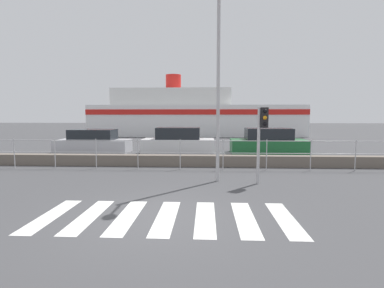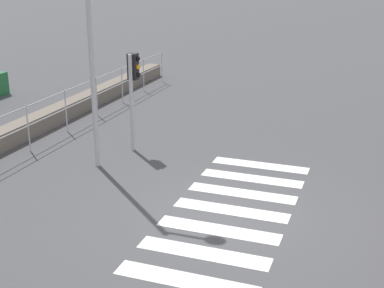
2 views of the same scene
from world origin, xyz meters
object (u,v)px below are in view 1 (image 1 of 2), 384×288
object	(u,v)px
streetlamp	(219,66)
parked_car_white	(178,142)
parked_car_green	(268,143)
parked_car_silver	(93,143)
ferry_boat	(192,116)
traffic_light_far	(262,128)

from	to	relation	value
streetlamp	parked_car_white	xyz separation A→B (m)	(-2.13, 8.14, -3.32)
parked_car_white	parked_car_green	world-z (taller)	parked_car_white
parked_car_silver	parked_car_white	world-z (taller)	parked_car_white
streetlamp	ferry_boat	size ratio (longest dim) A/B	0.28
streetlamp	parked_car_green	bearing A→B (deg)	67.50
ferry_boat	parked_car_silver	distance (m)	18.30
streetlamp	parked_car_white	bearing A→B (deg)	104.65
streetlamp	parked_car_green	world-z (taller)	streetlamp
traffic_light_far	parked_car_white	distance (m)	9.08
parked_car_silver	parked_car_green	world-z (taller)	parked_car_green
traffic_light_far	streetlamp	size ratio (longest dim) A/B	0.40
ferry_boat	parked_car_silver	bearing A→B (deg)	-107.24
traffic_light_far	parked_car_green	xyz separation A→B (m)	(1.91, 8.25, -1.25)
ferry_boat	parked_car_white	xyz separation A→B (m)	(-0.04, -17.41, -1.57)
parked_car_white	parked_car_green	bearing A→B (deg)	0.00
parked_car_silver	ferry_boat	bearing A→B (deg)	72.76
streetlamp	parked_car_silver	world-z (taller)	streetlamp
traffic_light_far	parked_car_white	xyz separation A→B (m)	(-3.60, 8.25, -1.24)
ferry_boat	streetlamp	bearing A→B (deg)	-85.32
parked_car_green	parked_car_white	bearing A→B (deg)	-180.00
traffic_light_far	parked_car_green	distance (m)	8.56
streetlamp	traffic_light_far	bearing A→B (deg)	-4.06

